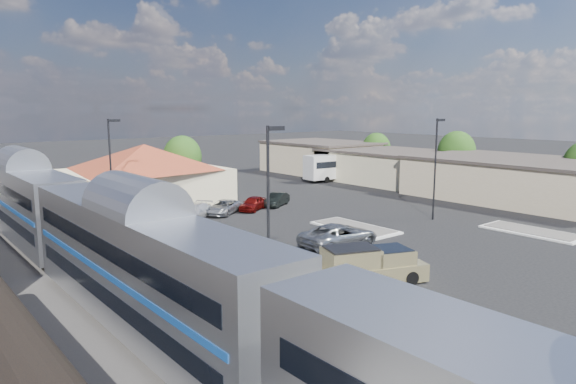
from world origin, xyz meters
TOP-DOWN VIEW (x-y plane):
  - ground at (0.00, 0.00)m, footprint 280.00×280.00m
  - railbed at (-21.00, 8.00)m, footprint 16.00×100.00m
  - platform at (-12.00, 6.00)m, footprint 5.50×92.00m
  - passenger_train at (-18.00, 15.06)m, footprint 3.00×104.00m
  - station_depot at (-4.56, 24.00)m, footprint 18.35×12.24m
  - buildings_east at (28.00, 14.28)m, footprint 14.40×51.40m
  - traffic_island_south at (4.00, 2.00)m, footprint 3.30×7.50m
  - traffic_island_north at (14.00, -8.00)m, footprint 3.30×7.50m
  - lamp_plat_s at (-10.90, -6.00)m, footprint 1.08×0.25m
  - lamp_plat_n at (-10.90, 16.00)m, footprint 1.08×0.25m
  - lamp_lot at (12.10, 0.00)m, footprint 1.08×0.25m
  - tree_east_b at (34.00, 12.00)m, footprint 4.94×4.94m
  - tree_east_c at (34.00, 26.00)m, footprint 4.41×4.41m
  - tree_depot at (3.00, 30.00)m, footprint 4.71×4.71m
  - pickup_truck at (-5.07, -7.93)m, footprint 6.51×4.28m
  - suv at (-1.11, -1.27)m, footprint 6.20×2.88m
  - coach_bus at (24.00, 23.61)m, footprint 11.52×3.48m
  - person_a at (-12.06, -12.91)m, footprint 0.57×0.69m
  - person_b at (-12.18, 1.34)m, footprint 0.80×0.93m
  - parked_car_a at (-8.50, 13.73)m, footprint 4.66×3.95m
  - parked_car_b at (-7.62, 14.03)m, footprint 4.63×3.62m
  - parked_car_c at (-4.42, 13.73)m, footprint 4.89×4.35m
  - parked_car_d at (-1.22, 14.03)m, footprint 5.06×4.39m
  - parked_car_e at (1.98, 13.73)m, footprint 4.27×3.47m
  - parked_car_f at (5.18, 14.03)m, footprint 4.17×3.23m

SIDE VIEW (x-z plane):
  - ground at x=0.00m, z-range 0.00..0.00m
  - railbed at x=-21.00m, z-range 0.00..0.12m
  - platform at x=-12.00m, z-range 0.00..0.18m
  - traffic_island_south at x=4.00m, z-range 0.00..0.21m
  - traffic_island_north at x=14.00m, z-range 0.00..0.21m
  - parked_car_d at x=-1.22m, z-range 0.00..1.29m
  - parked_car_f at x=5.18m, z-range 0.00..1.32m
  - parked_car_c at x=-4.42m, z-range 0.00..1.36m
  - parked_car_e at x=1.98m, z-range 0.00..1.37m
  - parked_car_b at x=-7.62m, z-range 0.00..1.47m
  - parked_car_a at x=-8.50m, z-range 0.00..1.51m
  - suv at x=-1.11m, z-range 0.00..1.72m
  - person_a at x=-12.06m, z-range 0.18..1.80m
  - pickup_truck at x=-5.07m, z-range -0.05..2.06m
  - person_b at x=-12.18m, z-range 0.18..1.85m
  - coach_bus at x=24.00m, z-range 0.28..3.92m
  - buildings_east at x=28.00m, z-range -0.13..4.67m
  - passenger_train at x=-18.00m, z-range 0.09..5.64m
  - station_depot at x=-4.56m, z-range 0.03..6.23m
  - tree_east_c at x=34.00m, z-range 0.66..6.87m
  - tree_depot at x=3.00m, z-range 0.71..7.34m
  - tree_east_b at x=34.00m, z-range 0.74..7.70m
  - lamp_plat_s at x=-10.90m, z-range 0.84..9.84m
  - lamp_plat_n at x=-10.90m, z-range 0.84..9.84m
  - lamp_lot at x=12.10m, z-range 0.84..9.84m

